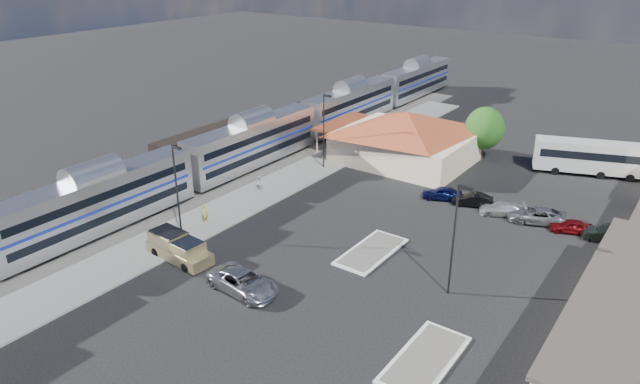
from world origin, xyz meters
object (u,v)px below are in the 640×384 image
Objects in this scene: station_depot at (405,136)px; coach_bus at (590,156)px; pickup_truck at (179,249)px; suv at (243,282)px.

station_depot reaches higher than coach_bus.
coach_bus is (23.33, 40.83, 1.22)m from pickup_truck.
pickup_truck is at bearing -96.93° from station_depot.
station_depot is at bearing 10.28° from suv.
station_depot is 21.16m from coach_bus.
pickup_truck is at bearing 89.97° from suv.
coach_bus is (15.64, 41.35, 1.40)m from suv.
suv is at bearing 139.49° from coach_bus.
station_depot reaches higher than suv.
pickup_truck reaches higher than suv.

